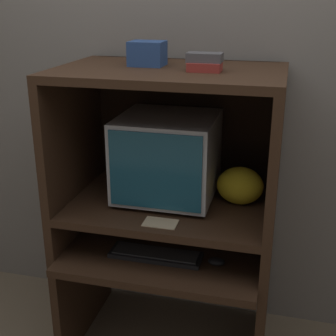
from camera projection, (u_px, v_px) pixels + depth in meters
The scene contains 11 objects.
wall_back at pixel (188, 85), 2.40m from camera, with size 6.00×0.06×2.60m.
desk_base at pixel (166, 283), 2.32m from camera, with size 0.99×0.72×0.61m.
desk_monitor_shelf at pixel (169, 210), 2.24m from camera, with size 0.99×0.65×0.21m.
hutch_upper at pixel (171, 114), 2.11m from camera, with size 0.99×0.65×0.62m.
crt_monitor at pixel (167, 156), 2.20m from camera, with size 0.45×0.44×0.40m.
keyboard at pixel (156, 254), 2.14m from camera, with size 0.42×0.13×0.03m.
mouse at pixel (216, 262), 2.08m from camera, with size 0.08×0.05×0.03m.
snack_bag at pixel (240, 186), 2.17m from camera, with size 0.22×0.16×0.18m.
book_stack at pixel (205, 62), 1.91m from camera, with size 0.14×0.10×0.07m.
paper_card at pixel (160, 223), 2.00m from camera, with size 0.15×0.09×0.00m.
storage_box at pixel (147, 53), 2.06m from camera, with size 0.15×0.13×0.11m.
Camera 1 is at (0.50, -1.64, 1.74)m, focal length 50.00 mm.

